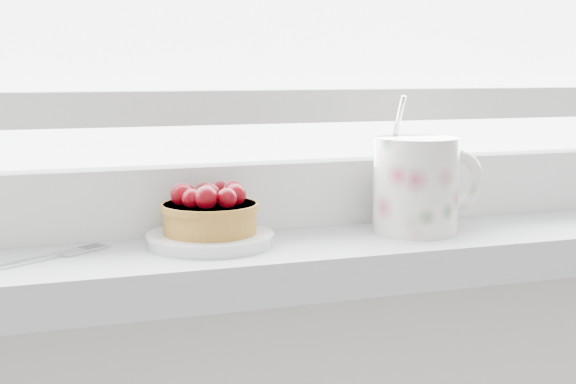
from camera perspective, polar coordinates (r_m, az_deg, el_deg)
name	(u,v)px	position (r m, az deg, el deg)	size (l,w,h in m)	color
saucer	(210,239)	(0.78, -5.55, -3.36)	(0.12, 0.12, 0.01)	silver
raspberry_tart	(210,211)	(0.78, -5.56, -1.37)	(0.09, 0.09, 0.05)	#986421
floral_mug	(419,183)	(0.85, 9.27, 0.64)	(0.13, 0.09, 0.14)	silver
fork	(29,261)	(0.75, -17.91, -4.69)	(0.15, 0.10, 0.00)	silver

